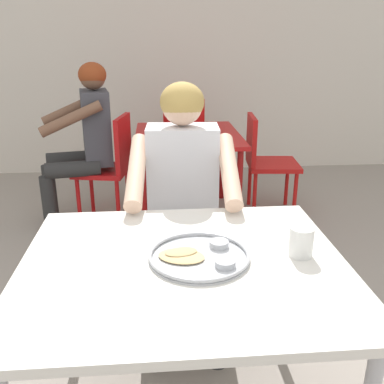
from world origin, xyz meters
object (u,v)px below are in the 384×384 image
object	(u,v)px
drinking_cup	(302,241)
chair_foreground	(182,219)
table_foreground	(184,281)
chair_red_right	(264,158)
table_background_red	(187,143)
patron_background	(85,131)
diner_foreground	(183,192)
chair_red_far	(185,139)
thali_tray	(199,255)
chair_red_left	(111,162)

from	to	relation	value
drinking_cup	chair_foreground	world-z (taller)	chair_foreground
table_foreground	chair_red_right	xyz separation A→B (m)	(0.80, 2.13, -0.18)
chair_foreground	table_background_red	bearing A→B (deg)	84.43
table_background_red	patron_background	world-z (taller)	patron_background
chair_foreground	patron_background	distance (m)	1.37
drinking_cup	patron_background	xyz separation A→B (m)	(-1.01, 2.05, -0.05)
table_foreground	diner_foreground	world-z (taller)	diner_foreground
table_foreground	chair_red_right	bearing A→B (deg)	69.36
chair_red_right	patron_background	world-z (taller)	patron_background
drinking_cup	chair_red_far	size ratio (longest dim) A/B	0.11
drinking_cup	chair_red_far	xyz separation A→B (m)	(-0.20, 2.68, -0.27)
table_background_red	chair_red_right	bearing A→B (deg)	5.08
diner_foreground	chair_red_right	distance (m)	1.67
table_foreground	patron_background	distance (m)	2.15
thali_tray	table_foreground	bearing A→B (deg)	-162.09
table_foreground	patron_background	xyz separation A→B (m)	(-0.62, 2.06, 0.08)
drinking_cup	thali_tray	bearing A→B (deg)	178.04
chair_red_right	chair_red_far	size ratio (longest dim) A/B	0.91
thali_tray	chair_foreground	size ratio (longest dim) A/B	0.39
chair_red_right	chair_red_far	distance (m)	0.83
table_background_red	chair_red_right	world-z (taller)	chair_red_right
table_foreground	diner_foreground	xyz separation A→B (m)	(0.04, 0.67, 0.07)
chair_red_far	patron_background	bearing A→B (deg)	-142.32
chair_red_right	patron_background	size ratio (longest dim) A/B	0.66
table_foreground	diner_foreground	size ratio (longest dim) A/B	0.86
thali_tray	chair_foreground	xyz separation A→B (m)	(-0.00, 0.87, -0.25)
chair_foreground	diner_foreground	distance (m)	0.33
thali_tray	drinking_cup	world-z (taller)	drinking_cup
drinking_cup	patron_background	size ratio (longest dim) A/B	0.08
table_foreground	drinking_cup	bearing A→B (deg)	0.83
thali_tray	patron_background	xyz separation A→B (m)	(-0.67, 2.04, -0.00)
table_background_red	chair_red_far	bearing A→B (deg)	87.74
chair_red_left	patron_background	distance (m)	0.31
thali_tray	drinking_cup	distance (m)	0.34
table_foreground	chair_red_left	size ratio (longest dim) A/B	1.24
chair_foreground	chair_red_far	xyz separation A→B (m)	(0.14, 1.79, 0.03)
chair_red_right	patron_background	bearing A→B (deg)	-177.07
thali_tray	chair_red_far	bearing A→B (deg)	87.08
table_foreground	thali_tray	bearing A→B (deg)	17.91
drinking_cup	table_background_red	world-z (taller)	drinking_cup
drinking_cup	diner_foreground	world-z (taller)	diner_foreground
thali_tray	chair_red_far	size ratio (longest dim) A/B	0.37
drinking_cup	chair_red_left	bearing A→B (deg)	112.01
drinking_cup	chair_red_far	bearing A→B (deg)	94.32
thali_tray	table_background_red	xyz separation A→B (m)	(0.11, 2.06, -0.12)
table_foreground	chair_foreground	size ratio (longest dim) A/B	1.25
drinking_cup	chair_red_right	size ratio (longest dim) A/B	0.12
thali_tray	chair_red_far	distance (m)	2.68
patron_background	chair_red_left	bearing A→B (deg)	-2.51
chair_foreground	chair_red_right	xyz separation A→B (m)	(0.75, 1.24, -0.02)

